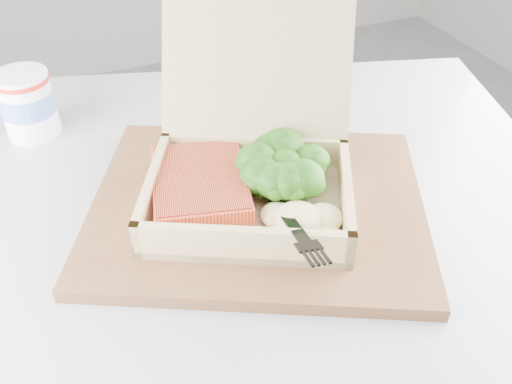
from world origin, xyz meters
name	(u,v)px	position (x,y,z in m)	size (l,w,h in m)	color
cafe_table	(254,329)	(0.21, 0.03, 0.55)	(1.02, 1.02, 0.73)	black
serving_tray	(258,206)	(0.23, 0.06, 0.74)	(0.39, 0.31, 0.02)	brown
takeout_container	(252,153)	(0.23, 0.08, 0.80)	(0.32, 0.34, 0.20)	tan
salmon_fillet	(200,186)	(0.17, 0.08, 0.78)	(0.11, 0.14, 0.03)	#FF5331
broccoli_pile	(285,172)	(0.26, 0.06, 0.78)	(0.12, 0.12, 0.04)	#3C7E1C
mashed_potatoes	(298,219)	(0.24, -0.02, 0.78)	(0.09, 0.07, 0.03)	beige
plastic_fork	(283,206)	(0.23, 0.00, 0.79)	(0.04, 0.17, 0.04)	black
paper_cup	(27,102)	(0.00, 0.34, 0.79)	(0.07, 0.07, 0.09)	white
receipt	(243,117)	(0.29, 0.26, 0.74)	(0.07, 0.13, 0.00)	white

